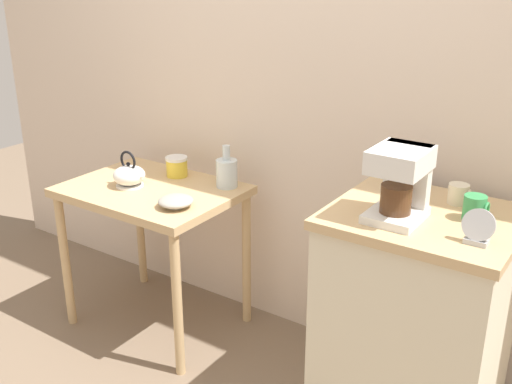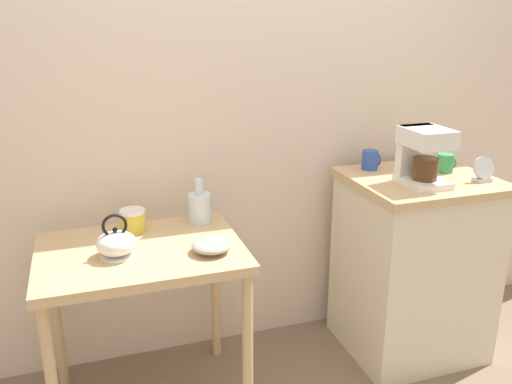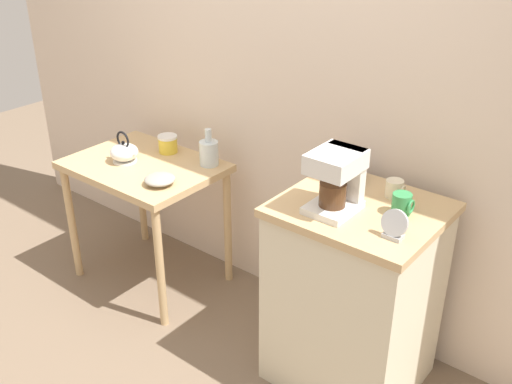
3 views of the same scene
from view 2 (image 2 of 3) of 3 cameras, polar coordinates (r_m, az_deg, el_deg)
ground_plane at (r=2.75m, az=1.21°, el=-18.75°), size 8.00×8.00×0.00m
back_wall at (r=2.63m, az=0.40°, el=12.76°), size 4.40×0.10×2.80m
wooden_table at (r=2.29m, az=-11.97°, el=-8.18°), size 0.82×0.61×0.75m
kitchen_counter at (r=2.83m, az=16.26°, el=-7.40°), size 0.67×0.60×0.92m
bowl_stoneware at (r=2.16m, az=-4.75°, el=-5.67°), size 0.16×0.16×0.05m
teakettle at (r=2.17m, az=-14.53°, el=-5.27°), size 0.19×0.16×0.18m
glass_carafe_vase at (r=2.45m, az=-5.98°, el=-1.58°), size 0.10×0.10×0.21m
canister_enamel at (r=2.40m, az=-12.90°, el=-2.96°), size 0.11×0.11×0.10m
coffee_maker at (r=2.52m, az=17.20°, el=3.91°), size 0.18×0.22×0.26m
mug_tall_green at (r=2.78m, az=19.44°, el=2.91°), size 0.09×0.08×0.09m
mug_blue at (r=2.73m, az=12.01°, el=3.34°), size 0.09×0.08×0.10m
mug_small_cream at (r=2.82m, az=16.45°, el=3.28°), size 0.08×0.08×0.08m
table_clock at (r=2.68m, az=22.92°, el=2.10°), size 0.11×0.05×0.12m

